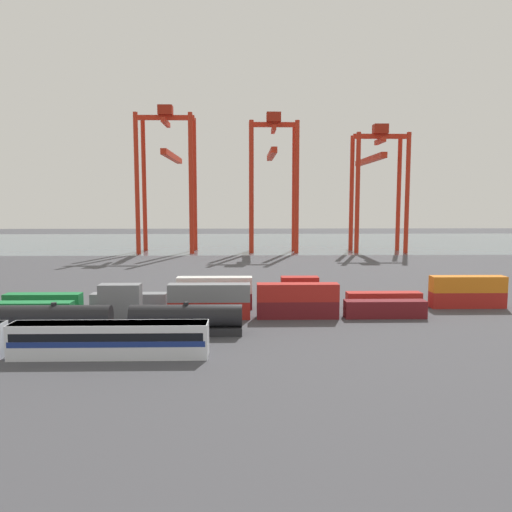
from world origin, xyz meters
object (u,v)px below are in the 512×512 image
gantry_crane_west (168,166)px  gantry_crane_central (273,169)px  freight_tank_row (55,320)px  shipping_container_6 (297,309)px  shipping_container_17 (384,300)px  gantry_crane_east (377,174)px  shipping_container_15 (299,300)px  passenger_train (6,339)px

gantry_crane_west → gantry_crane_central: bearing=-1.5°
freight_tank_row → gantry_crane_central: 119.60m
shipping_container_6 → gantry_crane_west: 112.45m
gantry_crane_central → freight_tank_row: bearing=-107.2°
shipping_container_17 → gantry_crane_east: size_ratio=0.28×
shipping_container_17 → gantry_crane_west: bearing=117.0°
gantry_crane_west → shipping_container_6: bearing=-71.6°
shipping_container_15 → freight_tank_row: bearing=-154.5°
freight_tank_row → shipping_container_17: 49.87m
gantry_crane_west → gantry_crane_central: gantry_crane_west is taller
freight_tank_row → gantry_crane_east: size_ratio=1.12×
freight_tank_row → gantry_crane_east: 135.21m
shipping_container_17 → gantry_crane_west: gantry_crane_west is taller
gantry_crane_central → shipping_container_17: bearing=-82.4°
shipping_container_6 → gantry_crane_central: gantry_crane_central is taller
gantry_crane_east → gantry_crane_central: bearing=-178.4°
passenger_train → gantry_crane_central: (36.25, 120.69, 26.39)m
freight_tank_row → passenger_train: bearing=-101.0°
shipping_container_15 → gantry_crane_central: 99.29m
gantry_crane_west → shipping_container_17: bearing=-63.0°
freight_tank_row → gantry_crane_west: (-1.96, 112.37, 27.64)m
shipping_container_6 → gantry_crane_central: size_ratio=0.26×
passenger_train → shipping_container_6: 38.88m
passenger_train → gantry_crane_east: 143.88m
gantry_crane_central → gantry_crane_east: bearing=1.6°
passenger_train → gantry_crane_east: gantry_crane_east is taller
shipping_container_6 → shipping_container_15: (1.04, 6.81, 0.00)m
freight_tank_row → gantry_crane_west: bearing=91.0°
shipping_container_6 → shipping_container_17: (14.81, 6.81, 0.00)m
shipping_container_15 → gantry_crane_west: bearing=110.2°
freight_tank_row → shipping_container_15: bearing=25.5°
passenger_train → gantry_crane_west: 124.71m
gantry_crane_east → shipping_container_15: bearing=-111.2°
freight_tank_row → shipping_container_6: freight_tank_row is taller
shipping_container_6 → shipping_container_15: 6.89m
shipping_container_6 → freight_tank_row: bearing=-164.3°
shipping_container_6 → shipping_container_17: size_ratio=1.00×
freight_tank_row → shipping_container_6: (32.44, 9.14, -0.74)m
shipping_container_6 → gantry_crane_east: size_ratio=0.28×
gantry_crane_east → freight_tank_row: bearing=-122.2°
gantry_crane_west → gantry_crane_east: 72.87m
shipping_container_17 → gantry_crane_east: gantry_crane_east is taller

